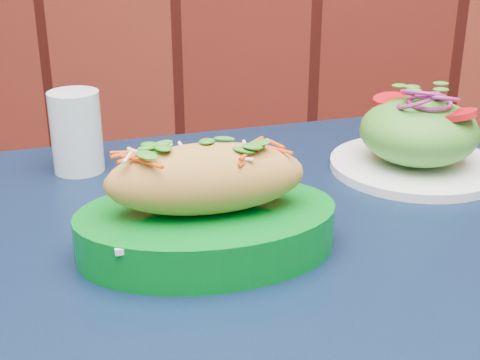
{
  "coord_description": "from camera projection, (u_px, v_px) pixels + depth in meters",
  "views": [
    {
      "loc": [
        0.34,
        1.07,
        1.08
      ],
      "look_at": [
        0.28,
        1.73,
        0.81
      ],
      "focal_mm": 50.0,
      "sensor_mm": 36.0,
      "label": 1
    }
  ],
  "objects": [
    {
      "name": "cafe_table",
      "position": [
        296.0,
        312.0,
        0.75
      ],
      "size": [
        1.04,
        1.04,
        0.75
      ],
      "rotation": [
        0.0,
        0.0,
        0.39
      ],
      "color": "black",
      "rests_on": "ground"
    },
    {
      "name": "water_glass",
      "position": [
        76.0,
        132.0,
        0.89
      ],
      "size": [
        0.07,
        0.07,
        0.11
      ],
      "primitive_type": "cylinder",
      "color": "silver",
      "rests_on": "cafe_table"
    },
    {
      "name": "salad_plate",
      "position": [
        418.0,
        137.0,
        0.89
      ],
      "size": [
        0.23,
        0.23,
        0.12
      ],
      "rotation": [
        0.0,
        0.0,
        -0.18
      ],
      "color": "white",
      "rests_on": "cafe_table"
    },
    {
      "name": "banh_mi_basket",
      "position": [
        207.0,
        210.0,
        0.68
      ],
      "size": [
        0.31,
        0.25,
        0.12
      ],
      "rotation": [
        0.0,
        0.0,
        0.3
      ],
      "color": "#006E17",
      "rests_on": "cafe_table"
    }
  ]
}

